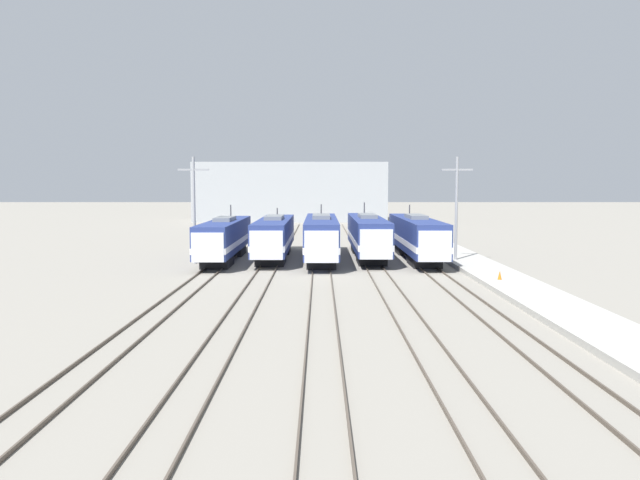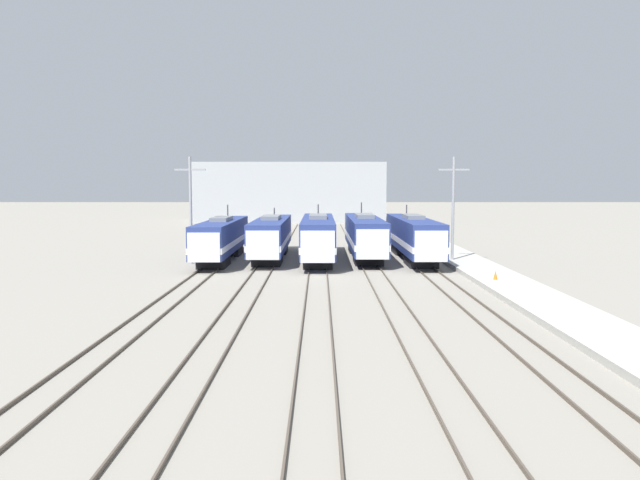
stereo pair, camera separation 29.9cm
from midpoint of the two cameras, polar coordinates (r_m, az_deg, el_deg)
The scene contains 16 objects.
ground_plane at distance 49.59m, azimuth 0.18°, elevation -3.07°, with size 400.00×400.00×0.00m, color gray.
rail_pair_far_left at distance 50.38m, azimuth -10.07°, elevation -2.93°, with size 1.50×120.00×0.15m.
rail_pair_center_left at distance 49.78m, azimuth -4.99°, elevation -2.97°, with size 1.51×120.00×0.15m.
rail_pair_center at distance 49.57m, azimuth 0.18°, elevation -2.99°, with size 1.51×120.00×0.15m.
rail_pair_center_right at distance 49.77m, azimuth 5.35°, elevation -2.98°, with size 1.51×120.00×0.15m.
rail_pair_far_right at distance 50.37m, azimuth 10.43°, elevation -2.94°, with size 1.50×120.00×0.15m.
locomotive_far_left at distance 58.12m, azimuth -8.67°, elevation 0.15°, with size 2.82×18.13×5.05m.
locomotive_center_left at distance 59.30m, azimuth -4.14°, elevation 0.31°, with size 2.98×18.45×4.68m.
locomotive_center at distance 57.62m, azimuth 0.19°, elevation 0.27°, with size 2.95×19.46×5.07m.
locomotive_center_right at distance 60.07m, azimuth 4.46°, elevation 0.42°, with size 2.97×19.60×5.20m.
locomotive_far_right at distance 59.13m, azimuth 8.89°, elevation 0.30°, with size 2.90×19.81×5.00m.
catenary_tower_left at distance 56.48m, azimuth -11.37°, elevation 3.06°, with size 2.73×0.25×9.49m.
catenary_tower_right at distance 56.61m, azimuth 12.45°, elevation 3.05°, with size 2.73×0.25×9.49m.
platform at distance 51.29m, azimuth 15.15°, elevation -2.77°, with size 4.00×120.00×0.36m.
traffic_cone at distance 45.74m, azimuth 16.15°, elevation -3.11°, with size 0.29×0.29×0.63m.
depot_building at distance 121.80m, azimuth -2.52°, elevation 4.42°, with size 36.45×12.73×11.21m.
Camera 2 is at (0.18, -49.08, 7.05)m, focal length 35.00 mm.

